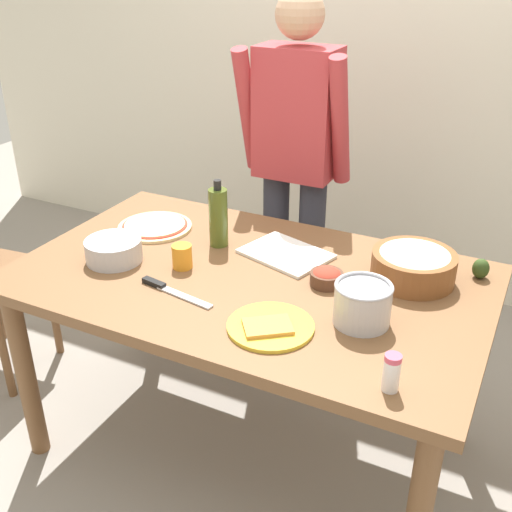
# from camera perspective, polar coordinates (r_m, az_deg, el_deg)

# --- Properties ---
(ground) EXTENTS (8.00, 8.00, 0.00)m
(ground) POSITION_cam_1_polar(r_m,az_deg,el_deg) (2.56, -0.52, -16.79)
(ground) COLOR gray
(wall_back) EXTENTS (5.60, 0.10, 2.60)m
(wall_back) POSITION_cam_1_polar(r_m,az_deg,el_deg) (3.38, 12.53, 18.45)
(wall_back) COLOR silver
(wall_back) RESTS_ON ground
(dining_table) EXTENTS (1.60, 0.96, 0.76)m
(dining_table) POSITION_cam_1_polar(r_m,az_deg,el_deg) (2.15, -0.60, -3.88)
(dining_table) COLOR brown
(dining_table) RESTS_ON ground
(person_cook) EXTENTS (0.49, 0.25, 1.62)m
(person_cook) POSITION_cam_1_polar(r_m,az_deg,el_deg) (2.73, 3.66, 9.21)
(person_cook) COLOR #2D2D38
(person_cook) RESTS_ON ground
(pizza_raw_on_board) EXTENTS (0.29, 0.29, 0.02)m
(pizza_raw_on_board) POSITION_cam_1_polar(r_m,az_deg,el_deg) (2.48, -9.33, 2.73)
(pizza_raw_on_board) COLOR beige
(pizza_raw_on_board) RESTS_ON dining_table
(plate_with_slice) EXTENTS (0.26, 0.26, 0.02)m
(plate_with_slice) POSITION_cam_1_polar(r_m,az_deg,el_deg) (1.82, 1.31, -6.52)
(plate_with_slice) COLOR gold
(plate_with_slice) RESTS_ON dining_table
(popcorn_bowl) EXTENTS (0.28, 0.28, 0.11)m
(popcorn_bowl) POSITION_cam_1_polar(r_m,az_deg,el_deg) (2.11, 14.37, -0.70)
(popcorn_bowl) COLOR brown
(popcorn_bowl) RESTS_ON dining_table
(mixing_bowl_steel) EXTENTS (0.20, 0.20, 0.08)m
(mixing_bowl_steel) POSITION_cam_1_polar(r_m,az_deg,el_deg) (2.24, -13.02, 0.52)
(mixing_bowl_steel) COLOR #B7B7BC
(mixing_bowl_steel) RESTS_ON dining_table
(small_sauce_bowl) EXTENTS (0.11, 0.11, 0.06)m
(small_sauce_bowl) POSITION_cam_1_polar(r_m,az_deg,el_deg) (2.05, 6.54, -1.93)
(small_sauce_bowl) COLOR #4C2D1E
(small_sauce_bowl) RESTS_ON dining_table
(olive_oil_bottle) EXTENTS (0.07, 0.07, 0.26)m
(olive_oil_bottle) POSITION_cam_1_polar(r_m,az_deg,el_deg) (2.27, -3.50, 3.64)
(olive_oil_bottle) COLOR #47561E
(olive_oil_bottle) RESTS_ON dining_table
(steel_pot) EXTENTS (0.17, 0.17, 0.13)m
(steel_pot) POSITION_cam_1_polar(r_m,az_deg,el_deg) (1.85, 9.82, -4.34)
(steel_pot) COLOR #B7B7BC
(steel_pot) RESTS_ON dining_table
(cup_orange) EXTENTS (0.07, 0.07, 0.08)m
(cup_orange) POSITION_cam_1_polar(r_m,az_deg,el_deg) (2.15, -6.85, -0.04)
(cup_orange) COLOR orange
(cup_orange) RESTS_ON dining_table
(salt_shaker) EXTENTS (0.04, 0.04, 0.11)m
(salt_shaker) POSITION_cam_1_polar(r_m,az_deg,el_deg) (1.61, 12.42, -10.48)
(salt_shaker) COLOR white
(salt_shaker) RESTS_ON dining_table
(cutting_board_white) EXTENTS (0.35, 0.30, 0.01)m
(cutting_board_white) POSITION_cam_1_polar(r_m,az_deg,el_deg) (2.24, 2.78, 0.21)
(cutting_board_white) COLOR white
(cutting_board_white) RESTS_ON dining_table
(chef_knife) EXTENTS (0.29, 0.07, 0.02)m
(chef_knife) POSITION_cam_1_polar(r_m,az_deg,el_deg) (2.03, -8.14, -3.07)
(chef_knife) COLOR silver
(chef_knife) RESTS_ON dining_table
(avocado) EXTENTS (0.06, 0.06, 0.07)m
(avocado) POSITION_cam_1_polar(r_m,az_deg,el_deg) (2.21, 20.07, -1.10)
(avocado) COLOR #2D4219
(avocado) RESTS_ON dining_table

